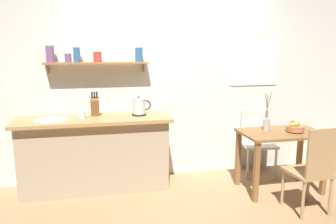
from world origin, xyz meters
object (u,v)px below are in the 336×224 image
coffee_mug_by_sink (82,114)px  dining_chair_far (256,139)px  fruit_bowl (295,127)px  electric_kettle (139,107)px  dining_table (281,142)px  dining_chair_near (313,167)px  twig_vase (266,123)px  knife_block (95,106)px

coffee_mug_by_sink → dining_chair_far: bearing=3.0°
fruit_bowl → electric_kettle: bearing=162.7°
dining_table → fruit_bowl: fruit_bowl is taller
dining_chair_near → twig_vase: size_ratio=2.03×
electric_kettle → coffee_mug_by_sink: size_ratio=2.18×
coffee_mug_by_sink → dining_table: bearing=-11.9°
dining_chair_near → knife_block: bearing=151.1°
dining_chair_near → electric_kettle: bearing=145.2°
dining_table → dining_chair_near: (0.00, -0.63, -0.09)m
electric_kettle → dining_chair_far: bearing=3.3°
twig_vase → knife_block: (-2.03, 0.48, 0.20)m
fruit_bowl → dining_chair_far: bearing=103.0°
dining_chair_near → electric_kettle: electric_kettle is taller
dining_chair_far → electric_kettle: electric_kettle is taller
fruit_bowl → knife_block: 2.43m
electric_kettle → twig_vase: bearing=-15.7°
dining_table → dining_chair_near: dining_chair_near is taller
dining_chair_far → electric_kettle: size_ratio=3.24×
dining_chair_near → coffee_mug_by_sink: 2.63m
dining_table → dining_chair_near: size_ratio=1.02×
twig_vase → coffee_mug_by_sink: (-2.19, 0.39, 0.13)m
dining_table → coffee_mug_by_sink: bearing=168.1°
knife_block → coffee_mug_by_sink: (-0.15, -0.09, -0.07)m
twig_vase → coffee_mug_by_sink: size_ratio=3.85×
dining_table → coffee_mug_by_sink: coffee_mug_by_sink is taller
fruit_bowl → coffee_mug_by_sink: bearing=167.9°
dining_chair_near → twig_vase: 0.81m
fruit_bowl → electric_kettle: (-1.80, 0.56, 0.22)m
knife_block → fruit_bowl: bearing=-14.9°
knife_block → dining_table: bearing=-14.8°
dining_table → dining_chair_near: bearing=-89.7°
dining_table → knife_block: knife_block is taller
dining_chair_far → twig_vase: bearing=-105.9°
dining_table → dining_chair_near: 0.64m
dining_chair_near → dining_chair_far: (-0.01, 1.24, -0.03)m
fruit_bowl → knife_block: bearing=165.1°
twig_vase → knife_block: size_ratio=1.55×
twig_vase → coffee_mug_by_sink: bearing=169.8°
twig_vase → coffee_mug_by_sink: 2.22m
dining_chair_near → dining_chair_far: 1.25m
dining_chair_far → knife_block: size_ratio=2.84×
dining_table → electric_kettle: 1.78m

